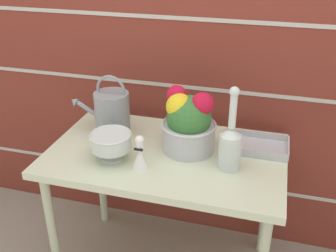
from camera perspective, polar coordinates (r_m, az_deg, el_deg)
The scene contains 8 objects.
brick_wall at distance 2.09m, azimuth 3.00°, elevation 10.68°, with size 3.60×0.08×2.20m.
patio_table at distance 1.89m, azimuth -0.28°, elevation -5.88°, with size 1.10×0.67×0.74m.
watering_can at distance 1.98m, azimuth -8.17°, elevation 1.97°, with size 0.32×0.17×0.31m.
crystal_pedestal_bowl at distance 1.77m, azimuth -8.28°, elevation -2.29°, with size 0.19×0.19×0.13m.
flower_planter at distance 1.81m, azimuth 2.94°, elevation 0.50°, with size 0.26×0.26×0.30m.
glass_decanter at distance 1.69m, azimuth 9.03°, elevation -2.56°, with size 0.10×0.10×0.38m.
figurine_vase at distance 1.71m, azimuth -4.07°, elevation -4.20°, with size 0.07×0.07×0.16m.
wire_tray at distance 1.92m, azimuth 13.16°, elevation -2.93°, with size 0.27×0.19×0.04m.
Camera 1 is at (0.44, -1.53, 1.69)m, focal length 42.00 mm.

